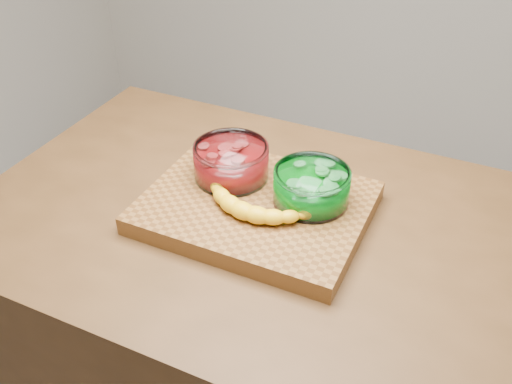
% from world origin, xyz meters
% --- Properties ---
extents(counter, '(1.20, 0.80, 0.90)m').
position_xyz_m(counter, '(0.00, 0.00, 0.45)').
color(counter, '#4D3017').
rests_on(counter, ground).
extents(cutting_board, '(0.45, 0.35, 0.04)m').
position_xyz_m(cutting_board, '(0.00, 0.00, 0.92)').
color(cutting_board, brown).
rests_on(cutting_board, counter).
extents(bowl_red, '(0.16, 0.16, 0.08)m').
position_xyz_m(bowl_red, '(-0.08, 0.06, 0.98)').
color(bowl_red, white).
rests_on(bowl_red, cutting_board).
extents(bowl_green, '(0.16, 0.16, 0.07)m').
position_xyz_m(bowl_green, '(0.10, 0.04, 0.98)').
color(bowl_green, white).
rests_on(bowl_green, cutting_board).
extents(banana, '(0.27, 0.14, 0.04)m').
position_xyz_m(banana, '(0.01, -0.03, 0.96)').
color(banana, yellow).
rests_on(banana, cutting_board).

